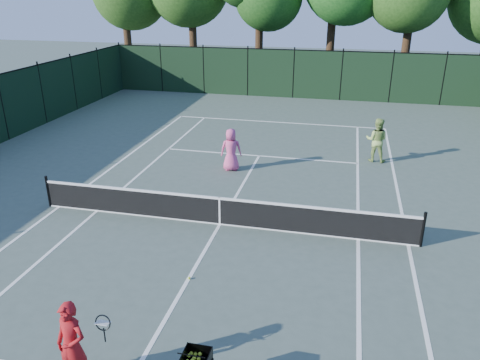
% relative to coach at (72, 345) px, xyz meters
% --- Properties ---
extents(ground, '(90.00, 90.00, 0.00)m').
position_rel_coach_xyz_m(ground, '(0.93, 6.50, -0.85)').
color(ground, '#46554B').
rests_on(ground, ground).
extents(sideline_doubles_left, '(0.10, 23.77, 0.01)m').
position_rel_coach_xyz_m(sideline_doubles_left, '(-4.56, 6.50, -0.85)').
color(sideline_doubles_left, white).
rests_on(sideline_doubles_left, ground).
extents(sideline_doubles_right, '(0.10, 23.77, 0.01)m').
position_rel_coach_xyz_m(sideline_doubles_right, '(6.41, 6.50, -0.85)').
color(sideline_doubles_right, white).
rests_on(sideline_doubles_right, ground).
extents(sideline_singles_left, '(0.10, 23.77, 0.01)m').
position_rel_coach_xyz_m(sideline_singles_left, '(-3.19, 6.50, -0.85)').
color(sideline_singles_left, white).
rests_on(sideline_singles_left, ground).
extents(sideline_singles_right, '(0.10, 23.77, 0.01)m').
position_rel_coach_xyz_m(sideline_singles_right, '(5.04, 6.50, -0.85)').
color(sideline_singles_right, white).
rests_on(sideline_singles_right, ground).
extents(baseline_far, '(10.97, 0.10, 0.01)m').
position_rel_coach_xyz_m(baseline_far, '(0.93, 18.38, -0.85)').
color(baseline_far, white).
rests_on(baseline_far, ground).
extents(service_line_far, '(8.23, 0.10, 0.01)m').
position_rel_coach_xyz_m(service_line_far, '(0.93, 12.90, -0.85)').
color(service_line_far, white).
rests_on(service_line_far, ground).
extents(center_service_line, '(0.10, 12.80, 0.01)m').
position_rel_coach_xyz_m(center_service_line, '(0.93, 6.50, -0.85)').
color(center_service_line, white).
rests_on(center_service_line, ground).
extents(tennis_net, '(11.69, 0.09, 1.06)m').
position_rel_coach_xyz_m(tennis_net, '(0.93, 6.50, -0.37)').
color(tennis_net, black).
rests_on(tennis_net, ground).
extents(fence_far, '(24.00, 0.05, 3.00)m').
position_rel_coach_xyz_m(fence_far, '(0.93, 24.50, 0.65)').
color(fence_far, black).
rests_on(fence_far, ground).
extents(coach, '(1.00, 0.57, 1.70)m').
position_rel_coach_xyz_m(coach, '(0.00, 0.00, 0.00)').
color(coach, '#A41217').
rests_on(coach, ground).
extents(player_pink, '(0.91, 0.68, 1.67)m').
position_rel_coach_xyz_m(player_pink, '(0.16, 11.03, -0.01)').
color(player_pink, '#DD4E8B').
rests_on(player_pink, ground).
extents(player_green, '(0.97, 0.81, 1.82)m').
position_rel_coach_xyz_m(player_green, '(5.71, 13.36, 0.06)').
color(player_green, '#95B45A').
rests_on(player_green, ground).
extents(ball_hopper, '(0.51, 0.51, 0.90)m').
position_rel_coach_xyz_m(ball_hopper, '(2.23, 0.22, -0.09)').
color(ball_hopper, black).
rests_on(ball_hopper, ground).
extents(loose_ball_midcourt, '(0.07, 0.07, 0.07)m').
position_rel_coach_xyz_m(loose_ball_midcourt, '(0.95, 3.54, -0.82)').
color(loose_ball_midcourt, '#B5D02A').
rests_on(loose_ball_midcourt, ground).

